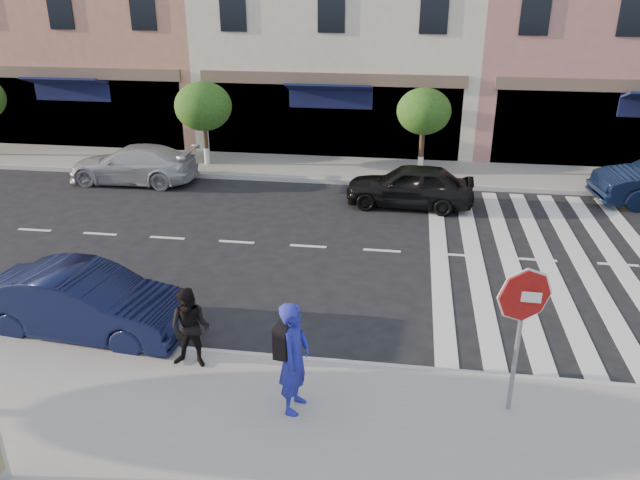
{
  "coord_description": "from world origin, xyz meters",
  "views": [
    {
      "loc": [
        2.55,
        -11.25,
        6.85
      ],
      "look_at": [
        0.72,
        1.26,
        1.4
      ],
      "focal_mm": 35.0,
      "sensor_mm": 36.0,
      "label": 1
    }
  ],
  "objects_px": {
    "walker": "(190,328)",
    "car_far_mid": "(410,186)",
    "car_far_left": "(133,164)",
    "photographer": "(294,358)",
    "car_near_mid": "(86,303)",
    "stop_sign": "(523,310)"
  },
  "relations": [
    {
      "from": "car_far_left",
      "to": "stop_sign",
      "type": "bearing_deg",
      "value": 45.82
    },
    {
      "from": "photographer",
      "to": "car_far_left",
      "type": "height_order",
      "value": "photographer"
    },
    {
      "from": "walker",
      "to": "car_far_mid",
      "type": "bearing_deg",
      "value": 69.41
    },
    {
      "from": "photographer",
      "to": "car_far_mid",
      "type": "distance_m",
      "value": 10.69
    },
    {
      "from": "photographer",
      "to": "car_near_mid",
      "type": "xyz_separation_m",
      "value": [
        -4.65,
        1.93,
        -0.42
      ]
    },
    {
      "from": "photographer",
      "to": "walker",
      "type": "height_order",
      "value": "photographer"
    },
    {
      "from": "stop_sign",
      "to": "car_near_mid",
      "type": "bearing_deg",
      "value": 172.64
    },
    {
      "from": "walker",
      "to": "car_far_left",
      "type": "height_order",
      "value": "walker"
    },
    {
      "from": "car_far_mid",
      "to": "walker",
      "type": "bearing_deg",
      "value": -18.45
    },
    {
      "from": "car_far_left",
      "to": "car_near_mid",
      "type": "bearing_deg",
      "value": 18.73
    },
    {
      "from": "car_near_mid",
      "to": "car_far_left",
      "type": "relative_size",
      "value": 0.96
    },
    {
      "from": "stop_sign",
      "to": "car_near_mid",
      "type": "height_order",
      "value": "stop_sign"
    },
    {
      "from": "car_far_left",
      "to": "car_far_mid",
      "type": "xyz_separation_m",
      "value": [
        9.64,
        -1.08,
        0.03
      ]
    },
    {
      "from": "stop_sign",
      "to": "car_far_mid",
      "type": "height_order",
      "value": "stop_sign"
    },
    {
      "from": "stop_sign",
      "to": "car_near_mid",
      "type": "xyz_separation_m",
      "value": [
        -8.17,
        1.47,
        -1.33
      ]
    },
    {
      "from": "photographer",
      "to": "walker",
      "type": "relative_size",
      "value": 1.26
    },
    {
      "from": "stop_sign",
      "to": "photographer",
      "type": "height_order",
      "value": "stop_sign"
    },
    {
      "from": "car_near_mid",
      "to": "stop_sign",
      "type": "bearing_deg",
      "value": -95.06
    },
    {
      "from": "walker",
      "to": "car_near_mid",
      "type": "bearing_deg",
      "value": 159.76
    },
    {
      "from": "car_near_mid",
      "to": "car_far_mid",
      "type": "height_order",
      "value": "car_near_mid"
    },
    {
      "from": "car_far_left",
      "to": "walker",
      "type": "bearing_deg",
      "value": 28.7
    },
    {
      "from": "stop_sign",
      "to": "car_near_mid",
      "type": "distance_m",
      "value": 8.4
    }
  ]
}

